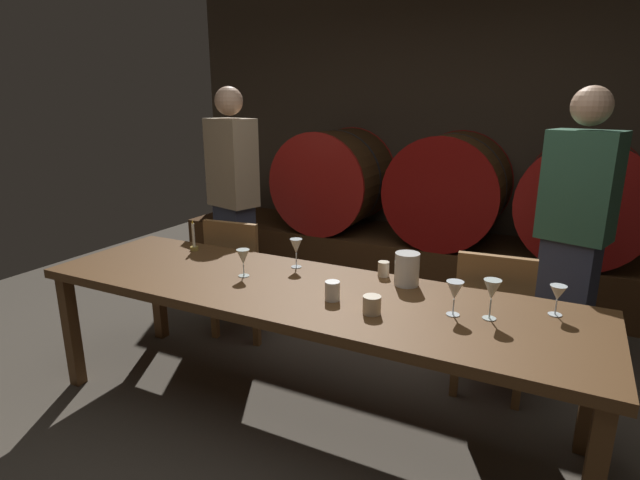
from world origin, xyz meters
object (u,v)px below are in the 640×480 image
Objects in this scene: dining_table at (302,299)px; wine_glass_left at (296,247)px; wine_barrel_right at (584,199)px; wine_glass_center at (455,291)px; cup_right at (372,305)px; wine_glass_right at (492,290)px; wine_barrel_center at (450,188)px; chair_left at (240,272)px; guest_left at (233,198)px; wine_glass_far_left at (243,258)px; chair_right at (492,317)px; pitcher at (407,269)px; wine_glass_far_right at (558,294)px; guest_right at (573,235)px; cup_left at (332,291)px; candle_center at (194,242)px; wine_barrel_left at (335,179)px; cup_center at (384,269)px.

wine_glass_left is at bearing 124.13° from dining_table.
wine_barrel_right is 2.38m from wine_glass_center.
wine_glass_center is at bearing 24.33° from cup_right.
wine_glass_left is 0.93× the size of wine_glass_right.
wine_barrel_center reaches higher than wine_glass_center.
chair_left is at bearing 149.21° from cup_right.
guest_left is 1.38m from wine_glass_far_left.
wine_barrel_center is 1.10× the size of chair_left.
chair_right is 0.95m from cup_right.
guest_left is (-2.09, 0.43, 0.42)m from chair_right.
guest_left is 1.88m from pitcher.
wine_glass_left is 1.21× the size of wine_glass_far_right.
guest_right is 1.63m from wine_glass_left.
guest_right is at bearing 57.80° from cup_right.
guest_right is (1.22, 1.11, 0.22)m from dining_table.
guest_left is at bearing 128.45° from wine_glass_far_left.
pitcher is 1.02× the size of wine_glass_left.
wine_glass_right is 1.93× the size of cup_left.
dining_table is 14.42× the size of candle_center.
cup_right is at bearing 159.66° from guest_left.
wine_glass_center is 0.88× the size of wine_glass_right.
wine_barrel_right is at bearing 61.57° from dining_table.
wine_glass_far_right is (0.41, 0.21, -0.01)m from wine_glass_center.
chair_left is at bearing -87.71° from wine_barrel_left.
chair_left is at bearing -3.48° from chair_right.
wine_barrel_center is 5.63× the size of pitcher.
wine_barrel_right is 11.61× the size of cup_right.
guest_left is 11.64× the size of wine_glass_far_left.
wine_glass_far_left is at bearing -103.91° from wine_barrel_center.
wine_barrel_left is 6.39× the size of wine_glass_far_left.
guest_left reaches higher than chair_right.
dining_table is 20.69× the size of wine_glass_far_right.
wine_glass_center is 1.70× the size of cup_left.
chair_right is 5.10× the size of pitcher.
wine_glass_far_right is at bearing 7.74° from wine_glass_far_left.
wine_barrel_center reaches higher than dining_table.
pitcher is 0.41m from wine_glass_center.
wine_glass_far_right reaches higher than cup_left.
wine_glass_far_left reaches higher than dining_table.
wine_glass_right is at bearing 20.56° from cup_right.
chair_right is at bearing -68.80° from wine_barrel_center.
candle_center reaches higher than cup_left.
dining_table is 19.09× the size of wine_glass_far_left.
candle_center reaches higher than dining_table.
wine_glass_center is 0.58m from cup_center.
wine_glass_left is 2.02× the size of cup_right.
guest_left is 10.46× the size of wine_glass_left.
chair_left is at bearing 151.68° from wine_glass_left.
candle_center reaches higher than cup_right.
cup_center reaches higher than dining_table.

